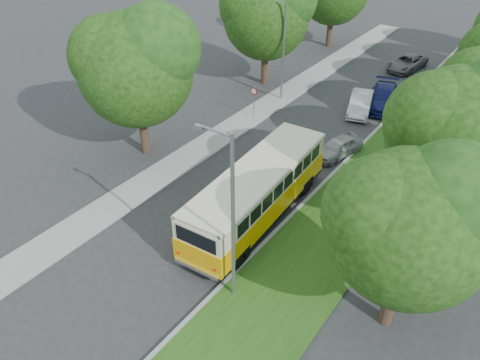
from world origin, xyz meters
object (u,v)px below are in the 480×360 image
Objects in this scene: lamppost_far at (282,48)px; car_silver at (338,147)px; car_white at (361,103)px; car_blue at (384,97)px; lamppost_near at (231,216)px; vintage_bus at (257,194)px; car_grey at (407,63)px.

car_silver is (7.49, -5.22, -3.49)m from lamppost_far.
car_white is 2.20m from car_blue.
lamppost_near is 20.53m from car_white.
lamppost_far is 7.13m from car_white.
lamppost_near is 20.53m from lamppost_far.
lamppost_far is 15.34m from vintage_bus.
car_grey is at bearing 95.52° from lamppost_near.
car_silver is (0.64, 8.27, -0.94)m from vintage_bus.
vintage_bus reaches higher than car_white.
car_white is (-2.82, 20.01, -3.65)m from lamppost_near.
car_blue is at bearing 94.67° from lamppost_near.
lamppost_near is 1.07× the size of lamppost_far.
lamppost_far is at bearing 113.76° from vintage_bus.
vintage_bus is 2.42× the size of car_white.
car_blue is at bearing -74.04° from car_grey.
car_white is 0.85× the size of car_blue.
vintage_bus is at bearing -78.61° from car_silver.
car_blue is (-1.79, 21.95, -3.62)m from lamppost_near.
lamppost_far reaches higher than car_silver.
vintage_bus is 2.88× the size of car_silver.
vintage_bus is 15.04m from car_white.
car_white is 0.93× the size of car_grey.
car_white is (6.08, 1.51, -3.40)m from lamppost_far.
car_grey reaches higher than car_silver.
lamppost_near reaches higher than lamppost_far.
vintage_bus is at bearing -107.25° from car_blue.
car_white is (-0.76, 14.99, -0.85)m from vintage_bus.
car_white reaches higher than car_grey.
lamppost_near is 30.95m from car_grey.
lamppost_far is 1.46× the size of car_blue.
lamppost_near is 2.19× the size of car_silver.
car_grey is (-1.17, 8.63, -0.10)m from car_blue.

